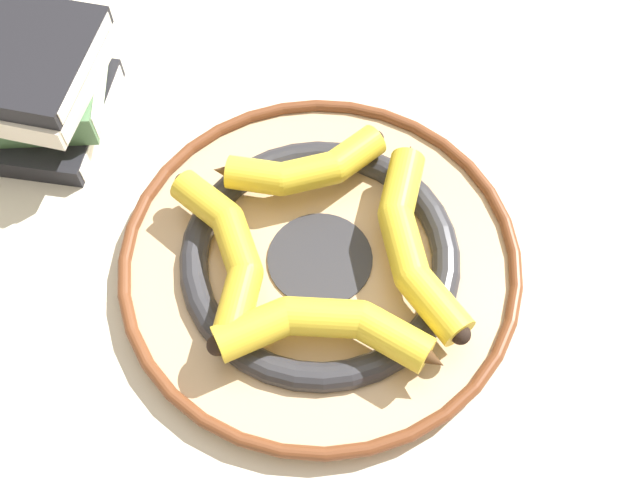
# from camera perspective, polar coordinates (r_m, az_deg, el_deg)

# --- Properties ---
(ground_plane) EXTENTS (2.80, 2.80, 0.00)m
(ground_plane) POSITION_cam_1_polar(r_m,az_deg,el_deg) (0.73, -0.27, -0.21)
(ground_plane) COLOR beige
(decorative_bowl) EXTENTS (0.38, 0.38, 0.03)m
(decorative_bowl) POSITION_cam_1_polar(r_m,az_deg,el_deg) (0.70, 0.00, -0.79)
(decorative_bowl) COLOR tan
(decorative_bowl) RESTS_ON ground_plane
(banana_a) EXTENTS (0.09, 0.20, 0.03)m
(banana_a) POSITION_cam_1_polar(r_m,az_deg,el_deg) (0.64, 0.59, -6.03)
(banana_a) COLOR yellow
(banana_a) RESTS_ON decorative_bowl
(banana_b) EXTENTS (0.15, 0.13, 0.03)m
(banana_b) POSITION_cam_1_polar(r_m,az_deg,el_deg) (0.68, -7.03, -0.16)
(banana_b) COLOR gold
(banana_b) RESTS_ON decorative_bowl
(banana_c) EXTENTS (0.11, 0.15, 0.03)m
(banana_c) POSITION_cam_1_polar(r_m,az_deg,el_deg) (0.72, -1.28, 6.15)
(banana_c) COLOR yellow
(banana_c) RESTS_ON decorative_bowl
(banana_d) EXTENTS (0.19, 0.12, 0.03)m
(banana_d) POSITION_cam_1_polar(r_m,az_deg,el_deg) (0.68, 6.99, 0.67)
(banana_d) COLOR yellow
(banana_d) RESTS_ON decorative_bowl
(book_stack) EXTENTS (0.20, 0.22, 0.11)m
(book_stack) POSITION_cam_1_polar(r_m,az_deg,el_deg) (0.84, -22.30, 11.63)
(book_stack) COLOR black
(book_stack) RESTS_ON ground_plane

